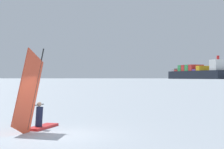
% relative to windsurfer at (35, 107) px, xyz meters
% --- Properties ---
extents(ground_plane, '(4000.00, 4000.00, 0.00)m').
position_rel_windsurfer_xyz_m(ground_plane, '(1.33, -1.26, -1.05)').
color(ground_plane, '#9EA8B2').
extents(windsurfer, '(1.18, 3.90, 3.99)m').
position_rel_windsurfer_xyz_m(windsurfer, '(0.00, 0.00, 0.00)').
color(windsurfer, red).
rests_on(windsurfer, ground_plane).
extents(cargo_ship, '(84.06, 141.19, 35.22)m').
position_rel_windsurfer_xyz_m(cargo_ship, '(104.10, 604.00, 8.89)').
color(cargo_ship, black).
rests_on(cargo_ship, ground_plane).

